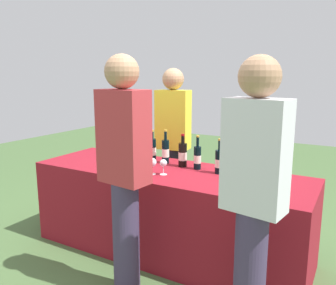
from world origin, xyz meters
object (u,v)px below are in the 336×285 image
at_px(wine_bottle_0, 116,147).
at_px(wine_glass_0, 142,161).
at_px(server_pouring, 173,139).
at_px(wine_bottle_4, 197,157).
at_px(wine_glass_2, 163,164).
at_px(menu_board, 135,166).
at_px(ice_bucket, 248,172).
at_px(guest_0, 124,167).
at_px(wine_glass_1, 152,163).
at_px(wine_bottle_5, 219,161).
at_px(wine_bottle_3, 183,155).
at_px(wine_bottle_1, 152,150).
at_px(guest_1, 254,192).
at_px(wine_bottle_2, 166,151).

height_order(wine_bottle_0, wine_glass_0, wine_bottle_0).
bearing_deg(server_pouring, wine_bottle_4, 131.72).
height_order(wine_glass_2, menu_board, wine_glass_2).
bearing_deg(wine_glass_0, wine_glass_2, 11.98).
relative_size(ice_bucket, guest_0, 0.13).
bearing_deg(server_pouring, guest_0, 97.73).
relative_size(wine_bottle_4, ice_bucket, 1.34).
xyz_separation_m(wine_glass_1, menu_board, (-1.07, 1.26, -0.46)).
bearing_deg(wine_bottle_5, wine_bottle_3, 172.49).
xyz_separation_m(wine_bottle_1, ice_bucket, (1.02, -0.21, -0.03)).
relative_size(ice_bucket, guest_1, 0.13).
xyz_separation_m(wine_bottle_3, wine_bottle_4, (0.16, -0.02, -0.00)).
bearing_deg(wine_glass_1, wine_bottle_1, 122.30).
bearing_deg(wine_glass_2, guest_0, -89.73).
distance_m(wine_bottle_0, wine_glass_2, 0.74).
height_order(wine_bottle_3, wine_glass_2, wine_bottle_3).
relative_size(wine_bottle_4, wine_bottle_5, 1.02).
distance_m(wine_bottle_0, wine_glass_0, 0.59).
xyz_separation_m(wine_bottle_5, guest_0, (-0.39, -0.82, 0.09)).
distance_m(wine_glass_0, menu_board, 1.66).
distance_m(wine_bottle_2, wine_glass_2, 0.39).
distance_m(guest_0, menu_board, 2.19).
height_order(wine_bottle_4, wine_glass_0, wine_bottle_4).
height_order(wine_glass_1, ice_bucket, ice_bucket).
relative_size(wine_bottle_4, guest_1, 0.18).
xyz_separation_m(ice_bucket, server_pouring, (-1.01, 0.60, 0.07)).
bearing_deg(guest_1, wine_glass_1, 161.50).
bearing_deg(menu_board, wine_glass_2, -36.34).
relative_size(wine_bottle_5, ice_bucket, 1.32).
distance_m(wine_bottle_3, guest_1, 1.28).
distance_m(wine_glass_1, guest_0, 0.53).
distance_m(wine_bottle_0, ice_bucket, 1.39).
xyz_separation_m(wine_bottle_0, guest_0, (0.71, -0.79, 0.08)).
xyz_separation_m(wine_bottle_0, wine_bottle_2, (0.52, 0.10, -0.00)).
height_order(wine_bottle_0, wine_bottle_3, wine_bottle_0).
xyz_separation_m(wine_glass_2, ice_bucket, (0.68, 0.15, -0.01)).
relative_size(wine_bottle_3, server_pouring, 0.18).
bearing_deg(menu_board, wine_glass_1, -39.44).
bearing_deg(wine_bottle_0, wine_bottle_1, 16.93).
bearing_deg(server_pouring, guest_1, 127.16).
height_order(wine_bottle_0, wine_bottle_5, wine_bottle_0).
height_order(wine_bottle_1, wine_bottle_5, wine_bottle_1).
height_order(wine_glass_0, wine_glass_2, wine_glass_0).
distance_m(wine_bottle_2, guest_0, 0.92).
height_order(wine_bottle_2, guest_0, guest_0).
bearing_deg(wine_glass_1, wine_glass_0, -177.15).
distance_m(wine_bottle_4, ice_bucket, 0.53).
distance_m(wine_bottle_5, guest_0, 0.91).
relative_size(wine_bottle_1, wine_bottle_3, 1.02).
xyz_separation_m(wine_bottle_1, wine_glass_2, (0.34, -0.36, -0.02)).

